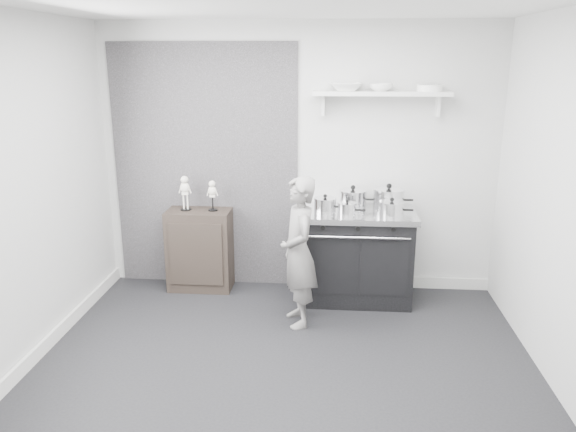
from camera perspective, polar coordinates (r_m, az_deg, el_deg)
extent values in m
plane|color=black|center=(4.50, -0.62, -15.68)|extent=(4.00, 4.00, 0.00)
cube|color=beige|center=(5.72, 0.99, 5.76)|extent=(4.00, 0.02, 2.70)
cube|color=beige|center=(2.28, -4.89, -10.33)|extent=(4.00, 0.02, 2.70)
cube|color=beige|center=(4.60, -26.36, 1.58)|extent=(0.02, 3.60, 2.70)
cube|color=beige|center=(4.28, 27.08, 0.51)|extent=(0.02, 3.60, 2.70)
cube|color=silver|center=(3.85, -0.74, 21.02)|extent=(4.00, 3.60, 0.02)
cube|color=black|center=(5.86, -8.37, 4.85)|extent=(1.90, 0.02, 2.50)
cube|color=silver|center=(6.08, 10.42, -6.55)|extent=(2.00, 0.03, 0.12)
cube|color=silver|center=(5.03, -24.32, -12.80)|extent=(0.03, 3.60, 0.12)
cube|color=silver|center=(5.52, 9.45, 12.20)|extent=(1.30, 0.26, 0.04)
cube|color=silver|center=(5.58, 3.59, 11.18)|extent=(0.03, 0.12, 0.20)
cube|color=silver|center=(5.66, 14.99, 10.75)|extent=(0.03, 0.12, 0.20)
cube|color=black|center=(5.64, 6.85, -4.19)|extent=(1.07, 0.64, 0.86)
cube|color=silver|center=(5.50, 7.00, 0.28)|extent=(1.14, 0.69, 0.05)
cube|color=black|center=(5.33, 4.19, -5.10)|extent=(0.45, 0.02, 0.56)
cube|color=black|center=(5.35, 9.74, -5.20)|extent=(0.45, 0.02, 0.56)
cylinder|color=silver|center=(5.20, 7.10, -2.19)|extent=(0.97, 0.02, 0.02)
cylinder|color=black|center=(5.19, 3.57, -1.16)|extent=(0.04, 0.03, 0.04)
cylinder|color=black|center=(5.19, 7.12, -1.24)|extent=(0.04, 0.03, 0.04)
cylinder|color=black|center=(5.22, 10.66, -1.31)|extent=(0.04, 0.03, 0.04)
cube|color=black|center=(5.92, -8.90, -3.37)|extent=(0.65, 0.38, 0.85)
imported|color=slate|center=(4.99, 1.08, -3.70)|extent=(0.45, 0.57, 1.37)
cylinder|color=silver|center=(5.35, 3.78, 0.98)|extent=(0.20, 0.20, 0.14)
cylinder|color=silver|center=(5.33, 3.79, 1.78)|extent=(0.21, 0.21, 0.02)
sphere|color=black|center=(5.32, 3.80, 2.05)|extent=(0.04, 0.04, 0.04)
cylinder|color=black|center=(5.35, 5.30, 0.94)|extent=(0.10, 0.02, 0.02)
cylinder|color=silver|center=(5.61, 6.58, 1.71)|extent=(0.27, 0.27, 0.16)
cylinder|color=silver|center=(5.59, 6.61, 2.58)|extent=(0.28, 0.28, 0.02)
sphere|color=black|center=(5.58, 6.62, 2.89)|extent=(0.05, 0.05, 0.05)
cylinder|color=black|center=(5.62, 8.36, 1.67)|extent=(0.10, 0.02, 0.02)
cylinder|color=silver|center=(5.58, 10.17, 1.65)|extent=(0.30, 0.30, 0.19)
cylinder|color=silver|center=(5.56, 10.22, 2.66)|extent=(0.31, 0.31, 0.02)
sphere|color=black|center=(5.55, 10.24, 3.01)|extent=(0.05, 0.05, 0.05)
cylinder|color=black|center=(5.60, 12.10, 1.60)|extent=(0.10, 0.02, 0.02)
cylinder|color=silver|center=(5.34, 10.48, 0.64)|extent=(0.22, 0.22, 0.12)
cylinder|color=silver|center=(5.32, 10.51, 1.36)|extent=(0.23, 0.23, 0.02)
sphere|color=black|center=(5.32, 10.53, 1.65)|extent=(0.04, 0.04, 0.04)
cylinder|color=black|center=(5.36, 12.08, 0.60)|extent=(0.10, 0.02, 0.02)
cylinder|color=silver|center=(5.30, 6.00, 0.63)|extent=(0.17, 0.17, 0.11)
cylinder|color=silver|center=(5.29, 6.01, 1.28)|extent=(0.18, 0.18, 0.02)
sphere|color=black|center=(5.28, 6.02, 1.52)|extent=(0.03, 0.03, 0.03)
cylinder|color=black|center=(5.31, 7.35, 0.60)|extent=(0.10, 0.02, 0.02)
imported|color=white|center=(5.50, 5.93, 12.92)|extent=(0.31, 0.31, 0.08)
imported|color=white|center=(5.51, 9.39, 12.77)|extent=(0.22, 0.22, 0.07)
cylinder|color=white|center=(5.57, 14.20, 12.48)|extent=(0.24, 0.24, 0.06)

